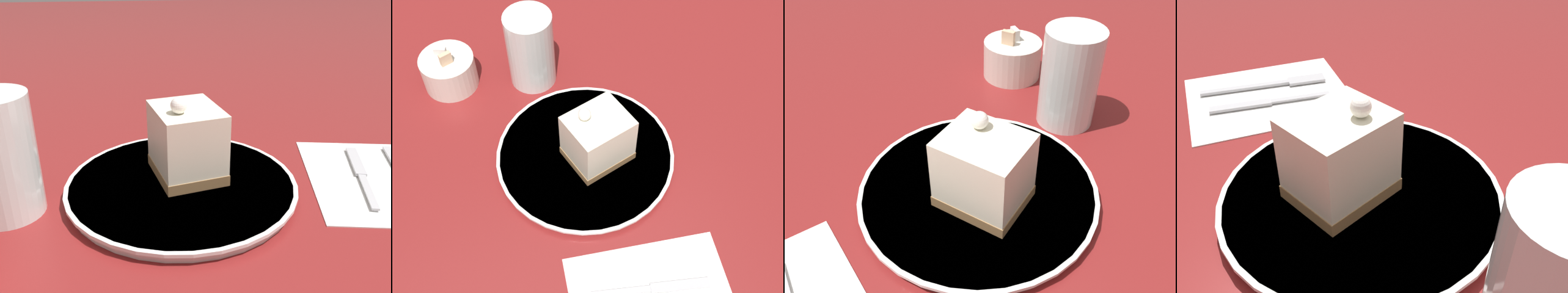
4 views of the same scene
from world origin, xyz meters
TOP-DOWN VIEW (x-y plane):
  - ground_plane at (0.00, 0.00)m, footprint 4.00×4.00m
  - plate at (-0.01, 0.00)m, footprint 0.28×0.28m
  - cake_slice at (-0.02, -0.02)m, footprint 0.10×0.11m
  - napkin at (-0.27, -0.00)m, footprint 0.22×0.24m
  - knife at (-0.25, -0.02)m, footprint 0.05×0.16m

SIDE VIEW (x-z plane):
  - ground_plane at x=0.00m, z-range 0.00..0.00m
  - napkin at x=-0.27m, z-range 0.00..0.00m
  - knife at x=-0.25m, z-range 0.00..0.01m
  - plate at x=-0.01m, z-range 0.00..0.02m
  - cake_slice at x=-0.02m, z-range 0.01..0.11m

